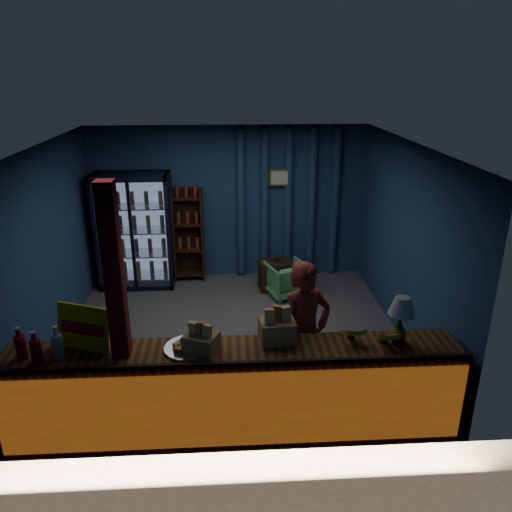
{
  "coord_description": "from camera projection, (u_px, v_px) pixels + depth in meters",
  "views": [
    {
      "loc": [
        -0.04,
        -6.02,
        3.48
      ],
      "look_at": [
        0.31,
        -0.2,
        1.25
      ],
      "focal_mm": 35.0,
      "sensor_mm": 36.0,
      "label": 1
    }
  ],
  "objects": [
    {
      "name": "table_lamp",
      "position": [
        402.0,
        308.0,
        4.71
      ],
      "size": [
        0.26,
        0.26,
        0.5
      ],
      "color": "black",
      "rests_on": "counter"
    },
    {
      "name": "banana_bunches",
      "position": [
        369.0,
        334.0,
        4.84
      ],
      "size": [
        0.56,
        0.32,
        0.19
      ],
      "color": "gold",
      "rests_on": "counter"
    },
    {
      "name": "room_walls",
      "position": [
        230.0,
        227.0,
        6.3
      ],
      "size": [
        4.6,
        4.6,
        4.6
      ],
      "color": "navy",
      "rests_on": "ground"
    },
    {
      "name": "snack_box_centre",
      "position": [
        277.0,
        329.0,
        4.87
      ],
      "size": [
        0.36,
        0.31,
        0.36
      ],
      "color": "#9D854C",
      "rests_on": "counter"
    },
    {
      "name": "snack_box_left",
      "position": [
        201.0,
        342.0,
        4.67
      ],
      "size": [
        0.37,
        0.34,
        0.31
      ],
      "color": "#9D854C",
      "rests_on": "counter"
    },
    {
      "name": "curtain_folds",
      "position": [
        288.0,
        203.0,
        8.45
      ],
      "size": [
        1.74,
        0.14,
        2.5
      ],
      "color": "navy",
      "rests_on": "room_walls"
    },
    {
      "name": "pineapple",
      "position": [
        398.0,
        332.0,
        4.84
      ],
      "size": [
        0.16,
        0.16,
        0.28
      ],
      "color": "olive",
      "rests_on": "counter"
    },
    {
      "name": "soda_bottles",
      "position": [
        38.0,
        347.0,
        4.55
      ],
      "size": [
        0.43,
        0.18,
        0.32
      ],
      "color": "#AB0B22",
      "rests_on": "counter"
    },
    {
      "name": "bottle_shelf",
      "position": [
        189.0,
        235.0,
        8.46
      ],
      "size": [
        0.5,
        0.28,
        1.6
      ],
      "color": "#341B10",
      "rests_on": "ground"
    },
    {
      "name": "pastry_tray",
      "position": [
        189.0,
        347.0,
        4.75
      ],
      "size": [
        0.47,
        0.47,
        0.08
      ],
      "color": "silver",
      "rests_on": "counter"
    },
    {
      "name": "support_post",
      "position": [
        119.0,
        320.0,
        4.57
      ],
      "size": [
        0.16,
        0.16,
        2.6
      ],
      "primitive_type": "cube",
      "color": "maroon",
      "rests_on": "ground"
    },
    {
      "name": "ground",
      "position": [
        233.0,
        336.0,
        6.86
      ],
      "size": [
        4.6,
        4.6,
        0.0
      ],
      "primitive_type": "plane",
      "color": "#515154",
      "rests_on": "ground"
    },
    {
      "name": "counter",
      "position": [
        235.0,
        392.0,
        4.91
      ],
      "size": [
        4.4,
        0.57,
        0.99
      ],
      "color": "brown",
      "rests_on": "ground"
    },
    {
      "name": "shopkeeper",
      "position": [
        305.0,
        335.0,
        5.28
      ],
      "size": [
        0.7,
        0.59,
        1.63
      ],
      "primitive_type": "imported",
      "rotation": [
        0.0,
        0.0,
        0.41
      ],
      "color": "maroon",
      "rests_on": "ground"
    },
    {
      "name": "framed_picture",
      "position": [
        280.0,
        178.0,
        8.24
      ],
      "size": [
        0.36,
        0.04,
        0.28
      ],
      "color": "gold",
      "rests_on": "room_walls"
    },
    {
      "name": "side_table",
      "position": [
        275.0,
        275.0,
        8.25
      ],
      "size": [
        0.57,
        0.44,
        0.58
      ],
      "color": "#341B10",
      "rests_on": "ground"
    },
    {
      "name": "yellow_sign",
      "position": [
        83.0,
        327.0,
        4.71
      ],
      "size": [
        0.55,
        0.3,
        0.44
      ],
      "color": "yellow",
      "rests_on": "counter"
    },
    {
      "name": "beverage_cooler",
      "position": [
        136.0,
        231.0,
        8.23
      ],
      "size": [
        1.2,
        0.62,
        1.9
      ],
      "color": "black",
      "rests_on": "ground"
    },
    {
      "name": "green_chair",
      "position": [
        286.0,
        279.0,
        8.0
      ],
      "size": [
        0.76,
        0.77,
        0.55
      ],
      "primitive_type": "imported",
      "rotation": [
        0.0,
        0.0,
        3.47
      ],
      "color": "#61C275",
      "rests_on": "ground"
    }
  ]
}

